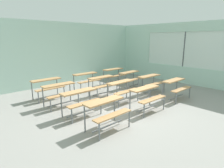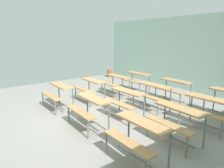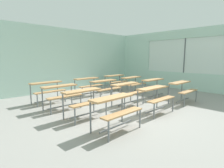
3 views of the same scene
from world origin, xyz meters
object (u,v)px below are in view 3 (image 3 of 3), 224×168
object	(u,v)px
desk_bench_r1c2	(155,84)
desk_bench_r0c1	(155,94)
desk_bench_r2c2	(133,81)
desk_bench_r3c1	(88,82)
desk_bench_r0c0	(115,105)
desk_bench_r0c2	(183,87)
desk_bench_r1c1	(127,89)
desk_bench_r3c0	(48,87)
desk_bench_r1c0	(85,97)
desk_bench_r2c1	(105,85)
desk_bench_r3c2	(116,79)
desk_bench_r2c0	(61,91)

from	to	relation	value
desk_bench_r1c2	desk_bench_r0c1	bearing A→B (deg)	-145.43
desk_bench_r2c2	desk_bench_r3c1	distance (m)	2.02
desk_bench_r0c1	desk_bench_r1c2	world-z (taller)	same
desk_bench_r0c0	desk_bench_r2c2	distance (m)	4.14
desk_bench_r2c2	desk_bench_r0c2	bearing A→B (deg)	-93.00
desk_bench_r1c1	desk_bench_r3c1	bearing A→B (deg)	89.10
desk_bench_r0c1	desk_bench_r0c2	world-z (taller)	same
desk_bench_r0c2	desk_bench_r3c0	size ratio (longest dim) A/B	1.00
desk_bench_r1c0	desk_bench_r1c1	xyz separation A→B (m)	(1.76, 0.02, 0.00)
desk_bench_r2c1	desk_bench_r3c1	world-z (taller)	same
desk_bench_r0c0	desk_bench_r3c2	distance (m)	4.86
desk_bench_r0c0	desk_bench_r2c0	world-z (taller)	same
desk_bench_r0c2	desk_bench_r1c0	size ratio (longest dim) A/B	1.00
desk_bench_r1c0	desk_bench_r2c2	xyz separation A→B (m)	(3.45, 1.12, 0.00)
desk_bench_r0c2	desk_bench_r3c2	xyz separation A→B (m)	(0.05, 3.37, 0.00)
desk_bench_r0c1	desk_bench_r2c2	bearing A→B (deg)	52.95
desk_bench_r2c0	desk_bench_r2c2	size ratio (longest dim) A/B	0.98
desk_bench_r0c2	desk_bench_r2c0	bearing A→B (deg)	147.28
desk_bench_r1c0	desk_bench_r2c1	distance (m)	2.09
desk_bench_r1c1	desk_bench_r2c1	world-z (taller)	same
desk_bench_r2c2	desk_bench_r2c0	bearing A→B (deg)	177.21
desk_bench_r3c1	desk_bench_r3c2	xyz separation A→B (m)	(1.73, 0.05, 0.00)
desk_bench_r1c0	desk_bench_r2c2	bearing A→B (deg)	17.99
desk_bench_r0c1	desk_bench_r3c1	size ratio (longest dim) A/B	1.00
desk_bench_r1c1	desk_bench_r1c2	size ratio (longest dim) A/B	0.99
desk_bench_r1c1	desk_bench_r2c2	size ratio (longest dim) A/B	0.99
desk_bench_r3c2	desk_bench_r3c0	bearing A→B (deg)	-177.50
desk_bench_r3c1	desk_bench_r2c0	bearing A→B (deg)	-148.81
desk_bench_r0c2	desk_bench_r3c2	size ratio (longest dim) A/B	0.99
desk_bench_r0c0	desk_bench_r3c2	world-z (taller)	same
desk_bench_r1c2	desk_bench_r3c2	xyz separation A→B (m)	(0.06, 2.26, 0.00)
desk_bench_r0c0	desk_bench_r2c2	size ratio (longest dim) A/B	0.98
desk_bench_r0c0	desk_bench_r3c1	world-z (taller)	same
desk_bench_r2c2	desk_bench_r2c1	bearing A→B (deg)	177.52
desk_bench_r1c2	desk_bench_r2c2	distance (m)	1.14
desk_bench_r3c1	desk_bench_r0c1	bearing A→B (deg)	-89.60
desk_bench_r1c0	desk_bench_r3c0	size ratio (longest dim) A/B	0.99
desk_bench_r0c1	desk_bench_r3c0	size ratio (longest dim) A/B	1.00
desk_bench_r2c2	desk_bench_r3c1	size ratio (longest dim) A/B	1.01
desk_bench_r0c1	desk_bench_r3c0	xyz separation A→B (m)	(-1.75, 3.27, 0.00)
desk_bench_r1c0	desk_bench_r2c0	xyz separation A→B (m)	(-0.06, 1.14, 0.00)
desk_bench_r3c1	desk_bench_r3c2	size ratio (longest dim) A/B	0.99
desk_bench_r0c0	desk_bench_r1c1	xyz separation A→B (m)	(1.76, 1.17, 0.00)
desk_bench_r1c0	desk_bench_r3c2	xyz separation A→B (m)	(3.48, 2.24, 0.00)
desk_bench_r3c2	desk_bench_r2c1	bearing A→B (deg)	-145.36
desk_bench_r0c1	desk_bench_r2c1	bearing A→B (deg)	89.90
desk_bench_r3c1	desk_bench_r2c1	bearing A→B (deg)	-88.21
desk_bench_r0c2	desk_bench_r2c2	size ratio (longest dim) A/B	0.98
desk_bench_r1c2	desk_bench_r3c0	size ratio (longest dim) A/B	1.02
desk_bench_r1c2	desk_bench_r2c1	bearing A→B (deg)	147.91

